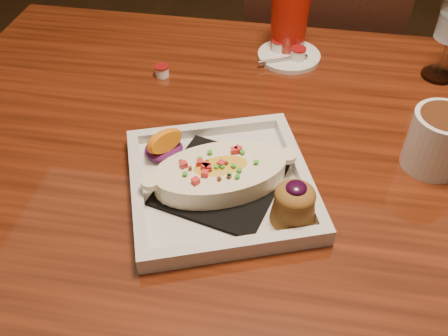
% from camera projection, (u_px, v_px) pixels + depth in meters
% --- Properties ---
extents(table, '(1.50, 0.90, 0.75)m').
position_uv_depth(table, '(309.00, 190.00, 0.94)').
color(table, maroon).
rests_on(table, floor).
extents(chair_far, '(0.42, 0.42, 0.93)m').
position_uv_depth(chair_far, '(314.00, 74.00, 1.49)').
color(chair_far, black).
rests_on(chair_far, floor).
extents(plate, '(0.36, 0.36, 0.08)m').
position_uv_depth(plate, '(227.00, 181.00, 0.78)').
color(plate, silver).
rests_on(plate, table).
extents(coffee_mug, '(0.14, 0.10, 0.10)m').
position_uv_depth(coffee_mug, '(441.00, 139.00, 0.81)').
color(coffee_mug, silver).
rests_on(coffee_mug, table).
extents(saucer, '(0.14, 0.14, 0.09)m').
position_uv_depth(saucer, '(289.00, 54.00, 1.09)').
color(saucer, silver).
rests_on(saucer, table).
extents(creamer_loose, '(0.03, 0.03, 0.02)m').
position_uv_depth(creamer_loose, '(162.00, 71.00, 1.04)').
color(creamer_loose, white).
rests_on(creamer_loose, table).
extents(red_tumbler, '(0.09, 0.09, 0.14)m').
position_uv_depth(red_tumbler, '(289.00, 20.00, 1.07)').
color(red_tumbler, '#AF180C').
rests_on(red_tumbler, table).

